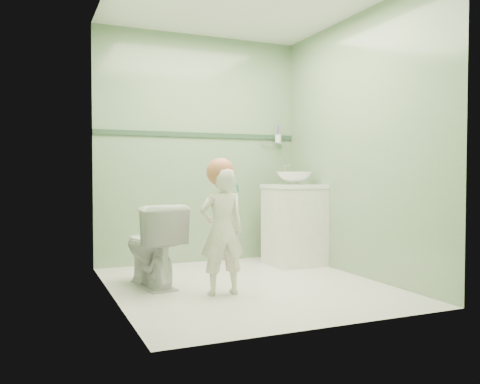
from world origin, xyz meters
name	(u,v)px	position (x,y,z in m)	size (l,w,h in m)	color
ground	(247,285)	(0.00, 0.00, 0.00)	(2.50, 2.50, 0.00)	white
room_shell	(247,142)	(0.00, 0.00, 1.20)	(2.50, 2.54, 2.40)	gray
trim_stripe	(200,135)	(0.00, 1.24, 1.35)	(2.20, 0.02, 0.05)	#2B4731
vanity	(294,226)	(0.84, 0.70, 0.40)	(0.52, 0.50, 0.80)	silver
counter	(294,186)	(0.84, 0.70, 0.81)	(0.54, 0.52, 0.04)	white
basin	(294,178)	(0.84, 0.70, 0.89)	(0.37, 0.37, 0.13)	white
faucet	(286,170)	(0.84, 0.89, 0.97)	(0.03, 0.13, 0.18)	silver
cup_holder	(277,139)	(0.89, 1.18, 1.33)	(0.26, 0.07, 0.21)	silver
toilet	(152,245)	(-0.74, 0.27, 0.35)	(0.39, 0.68, 0.69)	white
toddler	(222,231)	(-0.31, -0.21, 0.49)	(0.36, 0.24, 0.98)	beige
hair_cap	(221,172)	(-0.31, -0.19, 0.95)	(0.22, 0.22, 0.22)	#BE6748
teal_toothbrush	(237,188)	(-0.23, -0.34, 0.83)	(0.11, 0.13, 0.08)	#0D896F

